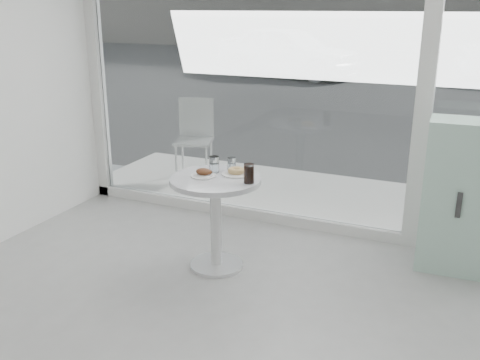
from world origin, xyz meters
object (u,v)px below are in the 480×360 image
at_px(water_tumbler_a, 214,165).
at_px(plate_fritter, 204,173).
at_px(patio_chair, 195,134).
at_px(plate_donut, 236,172).
at_px(mint_cabinet, 460,197).
at_px(car_white, 287,51).
at_px(main_table, 216,204).
at_px(water_tumbler_b, 232,165).
at_px(cola_glass, 249,174).

bearing_deg(water_tumbler_a, plate_fritter, -99.70).
distance_m(patio_chair, plate_fritter, 2.20).
bearing_deg(plate_donut, mint_cabinet, 20.88).
bearing_deg(car_white, water_tumbler_a, -150.94).
bearing_deg(main_table, mint_cabinet, 23.46).
distance_m(main_table, car_white, 12.45).
height_order(water_tumbler_a, water_tumbler_b, water_tumbler_a).
height_order(patio_chair, water_tumbler_b, patio_chair).
height_order(main_table, plate_donut, plate_donut).
relative_size(water_tumbler_b, cola_glass, 0.72).
bearing_deg(main_table, water_tumbler_b, 80.39).
bearing_deg(water_tumbler_b, main_table, -99.61).
height_order(car_white, water_tumbler_b, car_white).
relative_size(main_table, cola_glass, 5.12).
distance_m(plate_fritter, water_tumbler_a, 0.14).
height_order(patio_chair, water_tumbler_a, patio_chair).
bearing_deg(car_white, patio_chair, -154.24).
height_order(car_white, water_tumbler_a, car_white).
bearing_deg(plate_donut, car_white, 107.17).
relative_size(main_table, plate_donut, 3.33).
bearing_deg(water_tumbler_b, patio_chair, 126.86).
distance_m(mint_cabinet, water_tumbler_a, 1.96).
distance_m(patio_chair, water_tumbler_b, 2.08).
bearing_deg(patio_chair, car_white, 85.48).
distance_m(mint_cabinet, plate_donut, 1.78).
bearing_deg(main_table, patio_chair, 122.61).
xyz_separation_m(water_tumbler_a, water_tumbler_b, (0.11, 0.10, -0.01)).
bearing_deg(plate_donut, main_table, -130.44).
height_order(main_table, cola_glass, cola_glass).
bearing_deg(main_table, plate_donut, 49.56).
distance_m(main_table, water_tumbler_b, 0.35).
xyz_separation_m(car_white, plate_fritter, (3.43, -11.94, 0.05)).
bearing_deg(mint_cabinet, water_tumbler_a, -163.07).
xyz_separation_m(car_white, water_tumbler_a, (3.46, -11.81, 0.08)).
xyz_separation_m(mint_cabinet, water_tumbler_b, (-1.73, -0.54, 0.20)).
bearing_deg(car_white, plate_donut, -150.09).
distance_m(car_white, cola_glass, 12.55).
height_order(main_table, mint_cabinet, mint_cabinet).
bearing_deg(plate_fritter, mint_cabinet, 22.68).
xyz_separation_m(plate_donut, water_tumbler_a, (-0.19, -0.01, 0.04)).
xyz_separation_m(plate_fritter, cola_glass, (0.39, -0.01, 0.05)).
xyz_separation_m(main_table, mint_cabinet, (1.77, 0.77, 0.06)).
xyz_separation_m(patio_chair, cola_glass, (1.50, -1.90, 0.25)).
bearing_deg(cola_glass, water_tumbler_a, 158.68).
relative_size(plate_fritter, water_tumbler_a, 1.54).
distance_m(mint_cabinet, patio_chair, 3.17).
distance_m(main_table, plate_fritter, 0.26).
height_order(car_white, plate_fritter, car_white).
distance_m(plate_fritter, plate_donut, 0.26).
distance_m(car_white, plate_fritter, 12.43).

